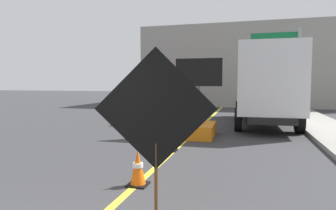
% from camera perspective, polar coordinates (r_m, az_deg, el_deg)
% --- Properties ---
extents(lane_center_stripe, '(0.14, 36.00, 0.01)m').
position_cam_1_polar(lane_center_stripe, '(7.72, 0.39, -9.58)').
color(lane_center_stripe, yellow).
rests_on(lane_center_stripe, ground).
extents(roadwork_sign, '(1.59, 0.43, 2.33)m').
position_cam_1_polar(roadwork_sign, '(3.89, -2.38, -1.40)').
color(roadwork_sign, '#593819').
rests_on(roadwork_sign, ground).
extents(arrow_board_trailer, '(1.60, 1.83, 2.70)m').
position_cam_1_polar(arrow_board_trailer, '(10.22, 5.93, -3.46)').
color(arrow_board_trailer, orange).
rests_on(arrow_board_trailer, ground).
extents(box_truck, '(2.66, 6.94, 3.31)m').
position_cam_1_polar(box_truck, '(13.47, 18.36, 3.84)').
color(box_truck, black).
rests_on(box_truck, ground).
extents(pickup_car, '(2.28, 4.97, 1.38)m').
position_cam_1_polar(pickup_car, '(14.87, -0.37, -0.17)').
color(pickup_car, '#591414').
rests_on(pickup_car, ground).
extents(highway_guide_sign, '(2.79, 0.18, 5.00)m').
position_cam_1_polar(highway_guide_sign, '(18.54, 21.72, 8.84)').
color(highway_guide_sign, gray).
rests_on(highway_guide_sign, ground).
extents(far_building_block, '(17.31, 7.09, 6.40)m').
position_cam_1_polar(far_building_block, '(26.20, 15.72, 7.09)').
color(far_building_block, gray).
rests_on(far_building_block, ground).
extents(traffic_cone_near_sign, '(0.36, 0.36, 0.65)m').
position_cam_1_polar(traffic_cone_near_sign, '(5.45, -5.89, -12.10)').
color(traffic_cone_near_sign, black).
rests_on(traffic_cone_near_sign, ground).
extents(traffic_cone_mid_lane, '(0.36, 0.36, 0.72)m').
position_cam_1_polar(traffic_cone_mid_lane, '(8.06, 0.46, -6.45)').
color(traffic_cone_mid_lane, black).
rests_on(traffic_cone_mid_lane, ground).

